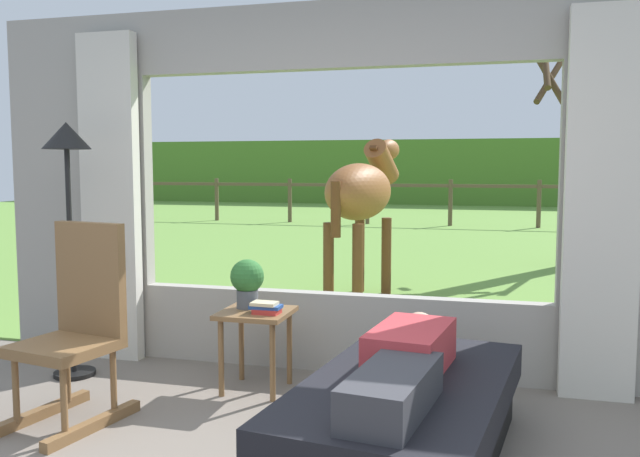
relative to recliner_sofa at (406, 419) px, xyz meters
The scene contains 15 objects.
back_wall_with_window 1.83m from the recliner_sofa, 116.37° to the left, with size 5.20×0.12×2.55m.
curtain_panel_left 2.83m from the recliner_sofa, 152.80° to the left, with size 0.44×0.10×2.40m, color beige.
curtain_panel_right 1.86m from the recliner_sofa, 49.96° to the left, with size 0.44×0.10×2.40m, color beige.
outdoor_pasture_lawn 12.27m from the recliner_sofa, 93.13° to the left, with size 36.00×21.68×0.02m, color olive.
distant_hill_ridge 22.12m from the recliner_sofa, 91.74° to the left, with size 36.00×2.00×2.40m, color #4D7A2A.
recliner_sofa is the anchor object (origin of this frame).
reclining_person 0.31m from the recliner_sofa, 90.00° to the right, with size 0.42×1.44×0.22m.
rocking_chair 1.91m from the recliner_sofa, behind, with size 0.58×0.75×1.12m.
side_table 1.36m from the recliner_sofa, 143.05° to the left, with size 0.44×0.44×0.52m.
potted_plant 1.52m from the recliner_sofa, 143.06° to the left, with size 0.22×0.22×0.32m.
book_stack 1.28m from the recliner_sofa, 142.72° to the left, with size 0.20×0.13×0.07m.
floor_lamp_left 2.77m from the recliner_sofa, 162.39° to the left, with size 0.32×0.32×1.73m.
horse 4.06m from the recliner_sofa, 104.56° to the left, with size 0.78×1.82×1.73m.
pasture_tree 7.18m from the recliner_sofa, 77.70° to the left, with size 1.30×1.42×3.52m.
pasture_fence_line 12.87m from the recliner_sofa, 92.99° to the left, with size 16.10×0.10×1.10m.
Camera 1 is at (1.07, -2.19, 1.44)m, focal length 37.14 mm.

